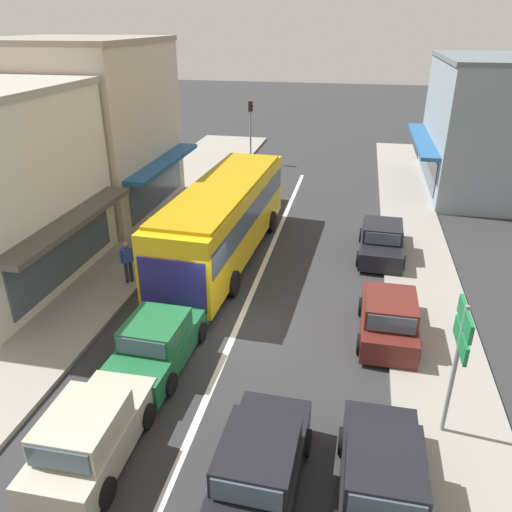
{
  "coord_description": "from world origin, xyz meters",
  "views": [
    {
      "loc": [
        3.37,
        -13.27,
        9.1
      ],
      "look_at": [
        0.02,
        3.01,
        1.2
      ],
      "focal_mm": 35.0,
      "sensor_mm": 36.0,
      "label": 1
    }
  ],
  "objects_px": {
    "hatchback_queue_far_back": "(91,435)",
    "pedestrian_browsing_midblock": "(127,260)",
    "parked_hatchback_kerb_front": "(382,477)",
    "parked_hatchback_kerb_second": "(389,318)",
    "city_bus": "(224,216)",
    "directional_road_sign": "(461,341)",
    "sedan_behind_bus_mid": "(158,342)",
    "traffic_light_downstreet": "(251,121)",
    "pedestrian_with_handbag_near": "(151,233)",
    "parked_sedan_kerb_third": "(382,241)",
    "hatchback_behind_bus_near": "(260,464)"
  },
  "relations": [
    {
      "from": "hatchback_behind_bus_near",
      "to": "parked_hatchback_kerb_second",
      "type": "bearing_deg",
      "value": 66.11
    },
    {
      "from": "parked_hatchback_kerb_front",
      "to": "parked_hatchback_kerb_second",
      "type": "xyz_separation_m",
      "value": [
        0.34,
        6.16,
        0.0
      ]
    },
    {
      "from": "parked_hatchback_kerb_second",
      "to": "pedestrian_with_handbag_near",
      "type": "height_order",
      "value": "pedestrian_with_handbag_near"
    },
    {
      "from": "hatchback_queue_far_back",
      "to": "directional_road_sign",
      "type": "height_order",
      "value": "directional_road_sign"
    },
    {
      "from": "sedan_behind_bus_mid",
      "to": "directional_road_sign",
      "type": "bearing_deg",
      "value": -9.5
    },
    {
      "from": "sedan_behind_bus_mid",
      "to": "traffic_light_downstreet",
      "type": "relative_size",
      "value": 1.01
    },
    {
      "from": "parked_hatchback_kerb_front",
      "to": "directional_road_sign",
      "type": "bearing_deg",
      "value": 55.68
    },
    {
      "from": "pedestrian_browsing_midblock",
      "to": "hatchback_behind_bus_near",
      "type": "bearing_deg",
      "value": -50.23
    },
    {
      "from": "sedan_behind_bus_mid",
      "to": "parked_hatchback_kerb_front",
      "type": "relative_size",
      "value": 1.15
    },
    {
      "from": "directional_road_sign",
      "to": "pedestrian_browsing_midblock",
      "type": "xyz_separation_m",
      "value": [
        -10.6,
        5.48,
        -1.64
      ]
    },
    {
      "from": "hatchback_behind_bus_near",
      "to": "pedestrian_browsing_midblock",
      "type": "bearing_deg",
      "value": 129.77
    },
    {
      "from": "hatchback_behind_bus_near",
      "to": "sedan_behind_bus_mid",
      "type": "relative_size",
      "value": 0.88
    },
    {
      "from": "parked_hatchback_kerb_second",
      "to": "pedestrian_browsing_midblock",
      "type": "relative_size",
      "value": 2.28
    },
    {
      "from": "directional_road_sign",
      "to": "pedestrian_with_handbag_near",
      "type": "bearing_deg",
      "value": 142.97
    },
    {
      "from": "parked_sedan_kerb_third",
      "to": "pedestrian_with_handbag_near",
      "type": "height_order",
      "value": "pedestrian_with_handbag_near"
    },
    {
      "from": "city_bus",
      "to": "hatchback_queue_far_back",
      "type": "relative_size",
      "value": 2.95
    },
    {
      "from": "city_bus",
      "to": "pedestrian_with_handbag_near",
      "type": "relative_size",
      "value": 6.72
    },
    {
      "from": "parked_sedan_kerb_third",
      "to": "directional_road_sign",
      "type": "xyz_separation_m",
      "value": [
        1.27,
        -10.1,
        2.04
      ]
    },
    {
      "from": "city_bus",
      "to": "hatchback_behind_bus_near",
      "type": "bearing_deg",
      "value": -71.48
    },
    {
      "from": "city_bus",
      "to": "parked_sedan_kerb_third",
      "type": "xyz_separation_m",
      "value": [
        6.41,
        1.58,
        -1.22
      ]
    },
    {
      "from": "parked_sedan_kerb_third",
      "to": "directional_road_sign",
      "type": "relative_size",
      "value": 1.18
    },
    {
      "from": "hatchback_queue_far_back",
      "to": "pedestrian_browsing_midblock",
      "type": "distance_m",
      "value": 8.35
    },
    {
      "from": "hatchback_queue_far_back",
      "to": "directional_road_sign",
      "type": "bearing_deg",
      "value": 16.96
    },
    {
      "from": "parked_hatchback_kerb_front",
      "to": "pedestrian_browsing_midblock",
      "type": "xyz_separation_m",
      "value": [
        -9.07,
        7.72,
        0.36
      ]
    },
    {
      "from": "city_bus",
      "to": "pedestrian_with_handbag_near",
      "type": "distance_m",
      "value": 3.19
    },
    {
      "from": "parked_hatchback_kerb_front",
      "to": "parked_sedan_kerb_third",
      "type": "relative_size",
      "value": 0.87
    },
    {
      "from": "parked_sedan_kerb_third",
      "to": "directional_road_sign",
      "type": "bearing_deg",
      "value": -82.84
    },
    {
      "from": "pedestrian_with_handbag_near",
      "to": "city_bus",
      "type": "bearing_deg",
      "value": 8.01
    },
    {
      "from": "parked_hatchback_kerb_second",
      "to": "directional_road_sign",
      "type": "xyz_separation_m",
      "value": [
        1.19,
        -3.92,
        1.99
      ]
    },
    {
      "from": "traffic_light_downstreet",
      "to": "sedan_behind_bus_mid",
      "type": "bearing_deg",
      "value": -84.65
    },
    {
      "from": "city_bus",
      "to": "parked_sedan_kerb_third",
      "type": "distance_m",
      "value": 6.71
    },
    {
      "from": "hatchback_queue_far_back",
      "to": "traffic_light_downstreet",
      "type": "distance_m",
      "value": 26.36
    },
    {
      "from": "parked_hatchback_kerb_second",
      "to": "pedestrian_browsing_midblock",
      "type": "bearing_deg",
      "value": 170.58
    },
    {
      "from": "pedestrian_with_handbag_near",
      "to": "traffic_light_downstreet",
      "type": "bearing_deg",
      "value": 86.84
    },
    {
      "from": "sedan_behind_bus_mid",
      "to": "pedestrian_browsing_midblock",
      "type": "bearing_deg",
      "value": 124.12
    },
    {
      "from": "city_bus",
      "to": "pedestrian_with_handbag_near",
      "type": "height_order",
      "value": "city_bus"
    },
    {
      "from": "hatchback_queue_far_back",
      "to": "parked_hatchback_kerb_second",
      "type": "relative_size",
      "value": 1.0
    },
    {
      "from": "city_bus",
      "to": "sedan_behind_bus_mid",
      "type": "xyz_separation_m",
      "value": [
        -0.08,
        -7.23,
        -1.22
      ]
    },
    {
      "from": "city_bus",
      "to": "hatchback_queue_far_back",
      "type": "height_order",
      "value": "city_bus"
    },
    {
      "from": "pedestrian_browsing_midblock",
      "to": "city_bus",
      "type": "bearing_deg",
      "value": 46.19
    },
    {
      "from": "sedan_behind_bus_mid",
      "to": "parked_hatchback_kerb_front",
      "type": "distance_m",
      "value": 7.17
    },
    {
      "from": "parked_hatchback_kerb_front",
      "to": "hatchback_queue_far_back",
      "type": "bearing_deg",
      "value": -178.54
    },
    {
      "from": "traffic_light_downstreet",
      "to": "pedestrian_with_handbag_near",
      "type": "bearing_deg",
      "value": -93.16
    },
    {
      "from": "hatchback_behind_bus_near",
      "to": "directional_road_sign",
      "type": "height_order",
      "value": "directional_road_sign"
    },
    {
      "from": "parked_sedan_kerb_third",
      "to": "pedestrian_with_handbag_near",
      "type": "bearing_deg",
      "value": -168.02
    },
    {
      "from": "pedestrian_with_handbag_near",
      "to": "pedestrian_browsing_midblock",
      "type": "relative_size",
      "value": 1.0
    },
    {
      "from": "parked_hatchback_kerb_front",
      "to": "city_bus",
      "type": "bearing_deg",
      "value": 119.73
    },
    {
      "from": "parked_sedan_kerb_third",
      "to": "sedan_behind_bus_mid",
      "type": "bearing_deg",
      "value": -126.39
    },
    {
      "from": "hatchback_behind_bus_near",
      "to": "traffic_light_downstreet",
      "type": "distance_m",
      "value": 26.96
    },
    {
      "from": "city_bus",
      "to": "parked_hatchback_kerb_front",
      "type": "height_order",
      "value": "city_bus"
    }
  ]
}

